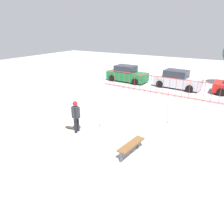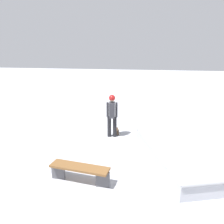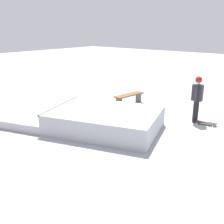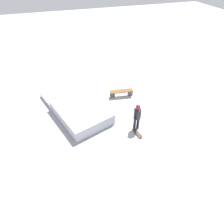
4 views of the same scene
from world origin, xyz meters
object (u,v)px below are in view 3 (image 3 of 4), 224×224
(park_bench, at_px, (129,97))
(skateboard, at_px, (205,123))
(skater, at_px, (197,96))
(skate_ramp, at_px, (93,120))

(park_bench, bearing_deg, skateboard, 173.71)
(skater, bearing_deg, skateboard, -20.16)
(skate_ramp, bearing_deg, skater, -148.29)
(skater, height_order, skateboard, skater)
(skate_ramp, xyz_separation_m, skateboard, (-2.94, -2.87, -0.24))
(skater, relative_size, skateboard, 2.10)
(skater, distance_m, skateboard, 1.04)
(skater, xyz_separation_m, skateboard, (-0.44, 0.10, -0.93))
(skateboard, bearing_deg, park_bench, 162.93)
(skate_ramp, bearing_deg, skateboard, -153.93)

